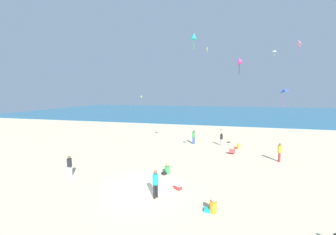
{
  "coord_description": "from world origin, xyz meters",
  "views": [
    {
      "loc": [
        4.14,
        -10.74,
        6.1
      ],
      "look_at": [
        0.0,
        6.96,
        3.84
      ],
      "focal_mm": 20.13,
      "sensor_mm": 36.0,
      "label": 1
    }
  ],
  "objects": [
    {
      "name": "cooler_box",
      "position": [
        2.15,
        0.6,
        0.15
      ],
      "size": [
        0.54,
        0.5,
        0.29
      ],
      "rotation": [
        0.0,
        0.0,
        5.7
      ],
      "color": "red",
      "rests_on": "ground_plane"
    },
    {
      "name": "kite_teal",
      "position": [
        2.42,
        6.66,
        11.18
      ],
      "size": [
        0.59,
        0.66,
        1.46
      ],
      "rotation": [
        0.0,
        0.0,
        2.92
      ],
      "color": "#1EADAD"
    },
    {
      "name": "person_3",
      "position": [
        4.3,
        -1.35,
        0.29
      ],
      "size": [
        0.63,
        0.38,
        0.8
      ],
      "rotation": [
        0.0,
        0.0,
        3.14
      ],
      "color": "orange",
      "rests_on": "ground_plane"
    },
    {
      "name": "person_5",
      "position": [
        7.17,
        11.16,
        0.27
      ],
      "size": [
        0.66,
        0.51,
        0.74
      ],
      "rotation": [
        0.0,
        0.0,
        3.53
      ],
      "color": "yellow",
      "rests_on": "ground_plane"
    },
    {
      "name": "kite_lime",
      "position": [
        -11.81,
        30.42,
        5.62
      ],
      "size": [
        0.6,
        0.67,
        1.08
      ],
      "rotation": [
        0.0,
        0.0,
        0.32
      ],
      "color": "#99DB33"
    },
    {
      "name": "kite_blue",
      "position": [
        10.14,
        7.47,
        6.42
      ],
      "size": [
        0.79,
        0.91,
        1.75
      ],
      "rotation": [
        0.0,
        0.0,
        4.46
      ],
      "color": "blue"
    },
    {
      "name": "person_7",
      "position": [
        10.23,
        7.63,
        0.99
      ],
      "size": [
        0.37,
        0.37,
        1.72
      ],
      "rotation": [
        0.0,
        0.0,
        3.06
      ],
      "color": "red",
      "rests_on": "ground_plane"
    },
    {
      "name": "beach_chair_near_camera",
      "position": [
        6.28,
        8.95,
        0.27
      ],
      "size": [
        0.63,
        0.64,
        0.58
      ],
      "rotation": [
        0.0,
        0.0,
        1.5
      ],
      "color": "#D13D3D",
      "rests_on": "ground_plane"
    },
    {
      "name": "person_8",
      "position": [
        -5.92,
        0.53,
        0.94
      ],
      "size": [
        0.39,
        0.39,
        1.63
      ],
      "rotation": [
        0.0,
        0.0,
        2.92
      ],
      "color": "white",
      "rests_on": "ground_plane"
    },
    {
      "name": "person_4",
      "position": [
        5.35,
        12.02,
        0.9
      ],
      "size": [
        0.39,
        0.39,
        1.55
      ],
      "rotation": [
        0.0,
        0.0,
        3.45
      ],
      "color": "white",
      "rests_on": "ground_plane"
    },
    {
      "name": "ocean_water",
      "position": [
        0.0,
        56.27,
        0.03
      ],
      "size": [
        120.0,
        60.0,
        0.05
      ],
      "primitive_type": "cube",
      "color": "#236084",
      "rests_on": "ground_plane"
    },
    {
      "name": "kite_yellow",
      "position": [
        2.89,
        29.57,
        15.21
      ],
      "size": [
        0.19,
        0.61,
        0.96
      ],
      "rotation": [
        0.0,
        0.0,
        4.3
      ],
      "color": "yellow"
    },
    {
      "name": "person_1",
      "position": [
        2.07,
        12.02,
        0.99
      ],
      "size": [
        0.48,
        0.48,
        1.72
      ],
      "rotation": [
        0.0,
        0.0,
        2.23
      ],
      "color": "blue",
      "rests_on": "ground_plane"
    },
    {
      "name": "kite_white",
      "position": [
        11.56,
        16.01,
        11.46
      ],
      "size": [
        0.47,
        0.41,
        0.84
      ],
      "rotation": [
        0.0,
        0.0,
        5.96
      ],
      "color": "white"
    },
    {
      "name": "kite_pink",
      "position": [
        12.61,
        11.72,
        11.12
      ],
      "size": [
        0.22,
        0.76,
        1.54
      ],
      "rotation": [
        0.0,
        0.0,
        5.05
      ],
      "color": "pink"
    },
    {
      "name": "person_0",
      "position": [
        1.04,
        -0.7,
        0.98
      ],
      "size": [
        0.46,
        0.46,
        1.69
      ],
      "rotation": [
        0.0,
        0.0,
        5.73
      ],
      "color": "black",
      "rests_on": "ground_plane"
    },
    {
      "name": "kite_magenta",
      "position": [
        6.01,
        4.24,
        8.55
      ],
      "size": [
        0.57,
        0.65,
        1.28
      ],
      "rotation": [
        0.0,
        0.0,
        3.55
      ],
      "color": "#DB3DA8"
    },
    {
      "name": "person_6",
      "position": [
        0.89,
        2.75,
        0.3
      ],
      "size": [
        0.69,
        0.71,
        0.82
      ],
      "rotation": [
        0.0,
        0.0,
        3.96
      ],
      "color": "green",
      "rests_on": "ground_plane"
    },
    {
      "name": "ground_plane",
      "position": [
        0.0,
        10.0,
        0.0
      ],
      "size": [
        120.0,
        120.0,
        0.0
      ],
      "primitive_type": "plane",
      "color": "beige"
    }
  ]
}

